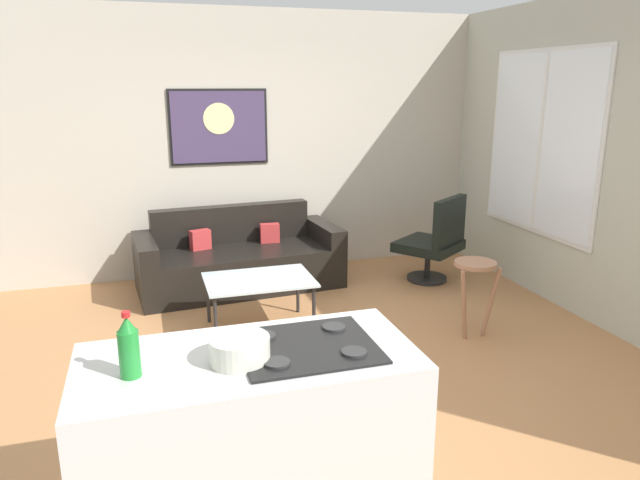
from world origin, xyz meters
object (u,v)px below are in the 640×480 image
object	(u,v)px
couch	(239,261)
bar_stool	(474,278)
soda_bottle	(129,348)
mixing_bowl	(240,350)
armchair	(435,241)
coffee_table	(259,283)
wall_painting	(219,127)

from	to	relation	value
couch	bar_stool	bearing A→B (deg)	-47.06
soda_bottle	mixing_bowl	size ratio (longest dim) A/B	1.08
couch	soda_bottle	size ratio (longest dim) A/B	7.53
armchair	soda_bottle	world-z (taller)	soda_bottle
soda_bottle	mixing_bowl	distance (m)	0.45
coffee_table	wall_painting	size ratio (longest dim) A/B	0.88
bar_stool	couch	bearing A→B (deg)	132.94
couch	bar_stool	xyz separation A→B (m)	(1.65, -1.78, 0.23)
mixing_bowl	bar_stool	bearing A→B (deg)	37.94
armchair	couch	bearing A→B (deg)	167.22
coffee_table	mixing_bowl	distance (m)	2.48
bar_stool	wall_painting	bearing A→B (deg)	127.12
soda_bottle	mixing_bowl	bearing A→B (deg)	0.17
armchair	wall_painting	distance (m)	2.57
couch	mixing_bowl	xyz separation A→B (m)	(-0.54, -3.49, 0.68)
armchair	wall_painting	xyz separation A→B (m)	(-2.08, 0.97, 1.15)
mixing_bowl	wall_painting	bearing A→B (deg)	83.44
armchair	mixing_bowl	bearing A→B (deg)	-129.91
coffee_table	soda_bottle	distance (m)	2.62
mixing_bowl	armchair	bearing A→B (deg)	50.09
soda_bottle	coffee_table	bearing A→B (deg)	67.62
armchair	mixing_bowl	xyz separation A→B (m)	(-2.54, -3.03, 0.51)
coffee_table	bar_stool	world-z (taller)	bar_stool
soda_bottle	mixing_bowl	world-z (taller)	soda_bottle
armchair	bar_stool	world-z (taller)	armchair
couch	coffee_table	xyz separation A→B (m)	(-0.01, -1.13, 0.14)
couch	armchair	distance (m)	2.05
armchair	soda_bottle	xyz separation A→B (m)	(-2.98, -3.03, 0.58)
wall_painting	armchair	bearing A→B (deg)	-24.99
mixing_bowl	couch	bearing A→B (deg)	81.16
couch	mixing_bowl	world-z (taller)	mixing_bowl
coffee_table	mixing_bowl	size ratio (longest dim) A/B	3.50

